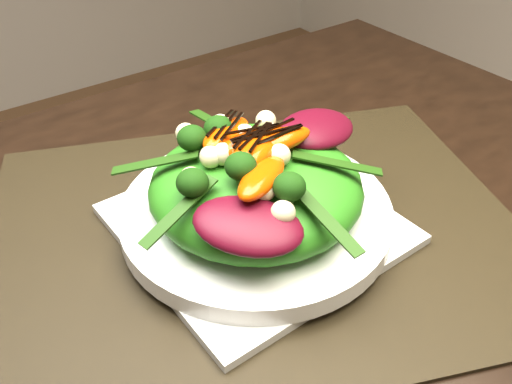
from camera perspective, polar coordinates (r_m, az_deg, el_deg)
placemat at (r=0.52m, az=0.00°, el=-3.88°), size 0.61×0.55×0.00m
plate_base at (r=0.52m, az=0.00°, el=-3.34°), size 0.24×0.24×0.01m
salad_bowl at (r=0.51m, az=0.00°, el=-2.17°), size 0.30×0.30×0.02m
lettuce_mound at (r=0.49m, az=0.00°, el=0.58°), size 0.24×0.24×0.07m
radicchio_leaf at (r=0.52m, az=6.42°, el=6.63°), size 0.09×0.06×0.02m
orange_segment at (r=0.47m, az=-3.86°, el=4.83°), size 0.07×0.06×0.02m
broccoli_floret at (r=0.47m, az=-8.72°, el=4.05°), size 0.05×0.05×0.04m
macadamia_nut at (r=0.45m, az=5.52°, el=2.20°), size 0.02×0.02×0.02m
balsamic_drizzle at (r=0.47m, az=-3.91°, el=5.84°), size 0.05×0.03×0.00m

